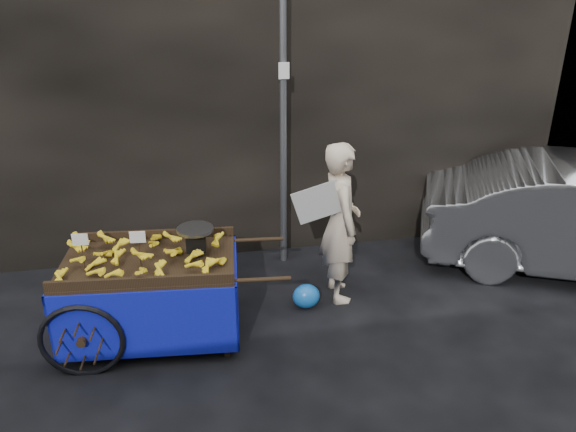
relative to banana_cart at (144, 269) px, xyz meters
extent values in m
plane|color=black|center=(1.32, 0.04, -0.77)|extent=(80.00, 80.00, 0.00)
cube|color=black|center=(0.32, 2.64, 1.73)|extent=(11.00, 2.00, 5.00)
cylinder|color=slate|center=(1.62, 1.34, 1.23)|extent=(0.08, 0.08, 4.00)
cube|color=white|center=(1.62, 1.29, 1.63)|extent=(0.12, 0.02, 0.18)
cube|color=black|center=(0.05, -0.01, 0.06)|extent=(1.74, 1.18, 0.06)
cube|color=black|center=(0.10, 0.48, 0.13)|extent=(1.65, 0.19, 0.10)
cube|color=black|center=(0.01, -0.49, 0.13)|extent=(1.65, 0.19, 0.10)
cube|color=black|center=(0.74, -0.48, -0.36)|extent=(0.06, 0.06, 0.83)
cube|color=black|center=(0.81, 0.34, -0.36)|extent=(0.06, 0.06, 0.83)
cylinder|color=black|center=(1.10, -0.51, 0.06)|extent=(0.52, 0.09, 0.04)
cylinder|color=black|center=(1.17, 0.31, 0.06)|extent=(0.52, 0.09, 0.04)
torus|color=black|center=(-0.56, -0.51, -0.41)|extent=(0.78, 0.12, 0.78)
torus|color=black|center=(-0.46, 0.60, -0.41)|extent=(0.78, 0.12, 0.78)
cylinder|color=black|center=(-0.51, 0.04, -0.41)|extent=(0.15, 1.16, 0.05)
cube|color=navy|center=(0.01, -0.53, -0.30)|extent=(1.69, 0.17, 0.70)
cube|color=navy|center=(0.10, 0.52, -0.30)|extent=(1.69, 0.17, 0.70)
cube|color=navy|center=(-0.78, 0.07, -0.30)|extent=(0.11, 1.07, 0.70)
cube|color=navy|center=(0.89, -0.08, -0.30)|extent=(0.11, 1.07, 0.70)
cube|color=black|center=(0.52, 0.01, 0.23)|extent=(0.20, 0.16, 0.17)
cylinder|color=silver|center=(0.52, 0.01, 0.38)|extent=(0.38, 0.38, 0.03)
cube|color=white|center=(-0.52, -0.07, 0.40)|extent=(0.15, 0.02, 0.11)
cube|color=white|center=(-0.01, -0.11, 0.40)|extent=(0.15, 0.02, 0.11)
imported|color=beige|center=(2.09, 0.40, 0.13)|extent=(0.44, 0.66, 1.81)
cube|color=beige|center=(1.80, 0.28, 0.45)|extent=(0.58, 0.08, 0.50)
ellipsoid|color=blue|center=(1.67, 0.21, -0.64)|extent=(0.30, 0.24, 0.27)
camera|label=1|loc=(0.51, -4.94, 2.68)|focal=35.00mm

